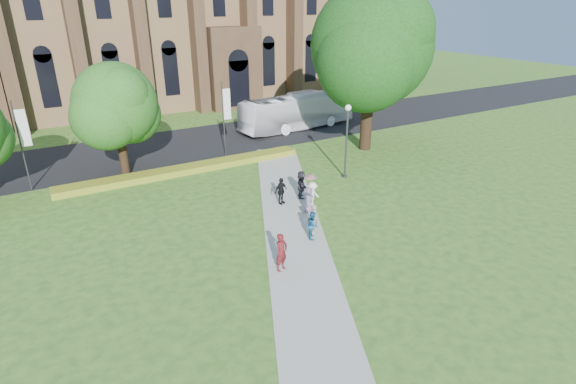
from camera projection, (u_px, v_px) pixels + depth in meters
ground at (304, 242)px, 23.55m from camera, size 160.00×160.00×0.00m
road at (183, 144)px, 39.41m from camera, size 160.00×10.00×0.02m
footpath at (294, 234)px, 24.33m from camera, size 15.58×28.54×0.04m
flower_hedge at (186, 169)px, 33.00m from camera, size 18.00×1.40×0.45m
streetlamp at (347, 133)px, 30.87m from camera, size 0.44×0.44×5.24m
large_tree at (372, 46)px, 34.98m from camera, size 9.60×9.60×13.20m
street_tree_1 at (115, 104)px, 30.21m from camera, size 5.60×5.60×8.05m
banner_pole_0 at (225, 115)px, 35.24m from camera, size 0.70×0.10×6.00m
banner_pole_1 at (22, 141)px, 28.76m from camera, size 0.70×0.10×6.00m
tour_coach at (297, 111)px, 43.59m from camera, size 12.36×4.09×3.38m
pedestrian_0 at (281, 252)px, 20.74m from camera, size 0.80×0.67×1.88m
pedestrian_1 at (313, 225)px, 23.63m from camera, size 0.87×0.93×1.52m
pedestrian_2 at (312, 196)px, 26.91m from camera, size 1.25×0.93×1.72m
pedestrian_3 at (281, 191)px, 27.61m from camera, size 1.07×0.69×1.70m
pedestrian_4 at (309, 200)px, 26.52m from camera, size 0.92×0.87×1.58m
pedestrian_5 at (301, 184)px, 28.45m from camera, size 1.23×1.74×1.81m
pedestrian_6 at (315, 219)px, 24.23m from camera, size 0.70×0.62×1.61m
parasol at (311, 181)px, 26.24m from camera, size 0.82×0.82×0.65m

